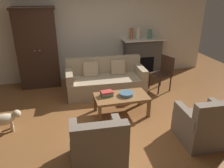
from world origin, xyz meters
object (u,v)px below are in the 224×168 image
at_px(mantel_vase_cream, 138,33).
at_px(dog, 5,119).
at_px(fireplace, 142,57).
at_px(coffee_table, 121,98).
at_px(fruit_bowl, 126,94).
at_px(book_stack, 107,94).
at_px(mantel_vase_terracotta, 131,34).
at_px(armchair_near_left, 98,148).
at_px(mantel_vase_jade, 150,34).
at_px(side_chair_wooden, 163,71).
at_px(armchair_near_right, 204,126).
at_px(armoire, 38,48).
at_px(couch, 105,81).

height_order(mantel_vase_cream, dog, mantel_vase_cream).
height_order(fireplace, coffee_table, fireplace).
relative_size(fruit_bowl, dog, 0.53).
height_order(book_stack, mantel_vase_terracotta, mantel_vase_terracotta).
bearing_deg(armchair_near_left, mantel_vase_jade, 57.24).
xyz_separation_m(mantel_vase_jade, dog, (-3.69, -2.15, -1.00)).
xyz_separation_m(fireplace, coffee_table, (-1.27, -2.09, -0.20)).
height_order(mantel_vase_terracotta, armchair_near_left, mantel_vase_terracotta).
distance_m(mantel_vase_terracotta, side_chair_wooden, 1.46).
relative_size(mantel_vase_cream, dog, 0.57).
distance_m(fireplace, book_stack, 2.56).
bearing_deg(coffee_table, fruit_bowl, -3.23).
xyz_separation_m(book_stack, mantel_vase_jade, (1.75, 2.00, 0.77)).
xyz_separation_m(coffee_table, armchair_near_right, (1.10, -1.24, -0.05)).
xyz_separation_m(armoire, mantel_vase_jade, (3.13, 0.06, 0.21)).
relative_size(armchair_near_left, side_chair_wooden, 0.98).
relative_size(book_stack, dog, 0.46).
height_order(mantel_vase_jade, side_chair_wooden, mantel_vase_jade).
relative_size(fireplace, book_stack, 4.84).
relative_size(fruit_bowl, side_chair_wooden, 0.34).
relative_size(side_chair_wooden, dog, 1.60).
distance_m(book_stack, dog, 1.97).
bearing_deg(mantel_vase_jade, dog, -149.77).
bearing_deg(fruit_bowl, dog, -178.22).
distance_m(armoire, armchair_near_right, 4.34).
bearing_deg(mantel_vase_jade, mantel_vase_cream, 180.00).
bearing_deg(mantel_vase_cream, coffee_table, -117.75).
xyz_separation_m(mantel_vase_cream, dog, (-3.33, -2.15, -1.03)).
bearing_deg(book_stack, dog, -175.64).
distance_m(fireplace, mantel_vase_jade, 0.70).
bearing_deg(mantel_vase_cream, dog, -147.15).
bearing_deg(mantel_vase_jade, fruit_bowl, -122.95).
relative_size(mantel_vase_cream, side_chair_wooden, 0.35).
distance_m(fireplace, armchair_near_right, 3.34).
distance_m(armoire, dog, 2.30).
bearing_deg(couch, side_chair_wooden, -6.25).
bearing_deg(mantel_vase_terracotta, mantel_vase_cream, 0.00).
bearing_deg(fireplace, armchair_near_left, -120.45).
distance_m(mantel_vase_jade, armchair_near_right, 3.45).
bearing_deg(mantel_vase_cream, mantel_vase_terracotta, 180.00).
xyz_separation_m(couch, armchair_near_left, (-0.66, -2.45, -0.00)).
bearing_deg(fruit_bowl, mantel_vase_jade, 57.05).
relative_size(book_stack, armchair_near_left, 0.30).
relative_size(armchair_near_left, armchair_near_right, 1.00).
xyz_separation_m(fruit_bowl, dog, (-2.34, -0.07, -0.21)).
xyz_separation_m(fireplace, mantel_vase_terracotta, (-0.38, -0.02, 0.71)).
xyz_separation_m(fireplace, armoire, (-2.95, -0.08, 0.46)).
bearing_deg(coffee_table, dog, -177.99).
relative_size(book_stack, side_chair_wooden, 0.29).
relative_size(armoire, mantel_vase_cream, 6.44).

